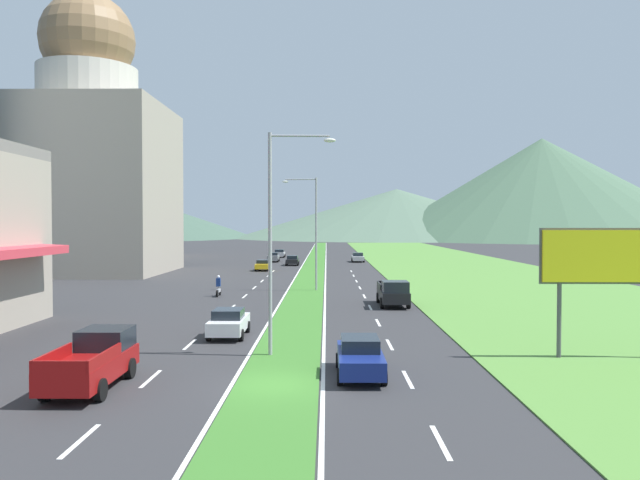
% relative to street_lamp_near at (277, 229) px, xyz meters
% --- Properties ---
extents(ground_plane, '(600.00, 600.00, 0.00)m').
position_rel_street_lamp_near_xyz_m(ground_plane, '(0.42, -5.33, -5.93)').
color(ground_plane, '#2D2D30').
extents(grass_median, '(3.20, 240.00, 0.06)m').
position_rel_street_lamp_near_xyz_m(grass_median, '(0.42, 54.67, -5.90)').
color(grass_median, '#387028').
rests_on(grass_median, ground_plane).
extents(grass_verge_right, '(24.00, 240.00, 0.06)m').
position_rel_street_lamp_near_xyz_m(grass_verge_right, '(21.02, 54.67, -5.90)').
color(grass_verge_right, '#518438').
rests_on(grass_verge_right, ground_plane).
extents(lane_dash_left_2, '(0.16, 2.80, 0.01)m').
position_rel_street_lamp_near_xyz_m(lane_dash_left_2, '(-4.68, -11.31, -5.92)').
color(lane_dash_left_2, silver).
rests_on(lane_dash_left_2, ground_plane).
extents(lane_dash_left_3, '(0.16, 2.80, 0.01)m').
position_rel_street_lamp_near_xyz_m(lane_dash_left_3, '(-4.68, -4.31, -5.92)').
color(lane_dash_left_3, silver).
rests_on(lane_dash_left_3, ground_plane).
extents(lane_dash_left_4, '(0.16, 2.80, 0.01)m').
position_rel_street_lamp_near_xyz_m(lane_dash_left_4, '(-4.68, 2.70, -5.92)').
color(lane_dash_left_4, silver).
rests_on(lane_dash_left_4, ground_plane).
extents(lane_dash_left_5, '(0.16, 2.80, 0.01)m').
position_rel_street_lamp_near_xyz_m(lane_dash_left_5, '(-4.68, 9.71, -5.92)').
color(lane_dash_left_5, silver).
rests_on(lane_dash_left_5, ground_plane).
extents(lane_dash_left_6, '(0.16, 2.80, 0.01)m').
position_rel_street_lamp_near_xyz_m(lane_dash_left_6, '(-4.68, 16.71, -5.92)').
color(lane_dash_left_6, silver).
rests_on(lane_dash_left_6, ground_plane).
extents(lane_dash_left_7, '(0.16, 2.80, 0.01)m').
position_rel_street_lamp_near_xyz_m(lane_dash_left_7, '(-4.68, 23.72, -5.92)').
color(lane_dash_left_7, silver).
rests_on(lane_dash_left_7, ground_plane).
extents(lane_dash_left_8, '(0.16, 2.80, 0.01)m').
position_rel_street_lamp_near_xyz_m(lane_dash_left_8, '(-4.68, 30.73, -5.92)').
color(lane_dash_left_8, silver).
rests_on(lane_dash_left_8, ground_plane).
extents(lane_dash_left_9, '(0.16, 2.80, 0.01)m').
position_rel_street_lamp_near_xyz_m(lane_dash_left_9, '(-4.68, 37.74, -5.92)').
color(lane_dash_left_9, silver).
rests_on(lane_dash_left_9, ground_plane).
extents(lane_dash_left_10, '(0.16, 2.80, 0.01)m').
position_rel_street_lamp_near_xyz_m(lane_dash_left_10, '(-4.68, 44.74, -5.92)').
color(lane_dash_left_10, silver).
rests_on(lane_dash_left_10, ground_plane).
extents(lane_dash_left_11, '(0.16, 2.80, 0.01)m').
position_rel_street_lamp_near_xyz_m(lane_dash_left_11, '(-4.68, 51.75, -5.92)').
color(lane_dash_left_11, silver).
rests_on(lane_dash_left_11, ground_plane).
extents(lane_dash_right_2, '(0.16, 2.80, 0.01)m').
position_rel_street_lamp_near_xyz_m(lane_dash_right_2, '(5.52, -11.31, -5.92)').
color(lane_dash_right_2, silver).
rests_on(lane_dash_right_2, ground_plane).
extents(lane_dash_right_3, '(0.16, 2.80, 0.01)m').
position_rel_street_lamp_near_xyz_m(lane_dash_right_3, '(5.52, -4.31, -5.92)').
color(lane_dash_right_3, silver).
rests_on(lane_dash_right_3, ground_plane).
extents(lane_dash_right_4, '(0.16, 2.80, 0.01)m').
position_rel_street_lamp_near_xyz_m(lane_dash_right_4, '(5.52, 2.70, -5.92)').
color(lane_dash_right_4, silver).
rests_on(lane_dash_right_4, ground_plane).
extents(lane_dash_right_5, '(0.16, 2.80, 0.01)m').
position_rel_street_lamp_near_xyz_m(lane_dash_right_5, '(5.52, 9.71, -5.92)').
color(lane_dash_right_5, silver).
rests_on(lane_dash_right_5, ground_plane).
extents(lane_dash_right_6, '(0.16, 2.80, 0.01)m').
position_rel_street_lamp_near_xyz_m(lane_dash_right_6, '(5.52, 16.71, -5.92)').
color(lane_dash_right_6, silver).
rests_on(lane_dash_right_6, ground_plane).
extents(lane_dash_right_7, '(0.16, 2.80, 0.01)m').
position_rel_street_lamp_near_xyz_m(lane_dash_right_7, '(5.52, 23.72, -5.92)').
color(lane_dash_right_7, silver).
rests_on(lane_dash_right_7, ground_plane).
extents(lane_dash_right_8, '(0.16, 2.80, 0.01)m').
position_rel_street_lamp_near_xyz_m(lane_dash_right_8, '(5.52, 30.73, -5.92)').
color(lane_dash_right_8, silver).
rests_on(lane_dash_right_8, ground_plane).
extents(lane_dash_right_9, '(0.16, 2.80, 0.01)m').
position_rel_street_lamp_near_xyz_m(lane_dash_right_9, '(5.52, 37.74, -5.92)').
color(lane_dash_right_9, silver).
rests_on(lane_dash_right_9, ground_plane).
extents(lane_dash_right_10, '(0.16, 2.80, 0.01)m').
position_rel_street_lamp_near_xyz_m(lane_dash_right_10, '(5.52, 44.74, -5.92)').
color(lane_dash_right_10, silver).
rests_on(lane_dash_right_10, ground_plane).
extents(lane_dash_right_11, '(0.16, 2.80, 0.01)m').
position_rel_street_lamp_near_xyz_m(lane_dash_right_11, '(5.52, 51.75, -5.92)').
color(lane_dash_right_11, silver).
rests_on(lane_dash_right_11, ground_plane).
extents(edge_line_median_left, '(0.16, 240.00, 0.01)m').
position_rel_street_lamp_near_xyz_m(edge_line_median_left, '(-1.33, 54.67, -5.92)').
color(edge_line_median_left, silver).
rests_on(edge_line_median_left, ground_plane).
extents(edge_line_median_right, '(0.16, 240.00, 0.01)m').
position_rel_street_lamp_near_xyz_m(edge_line_median_right, '(2.17, 54.67, -5.92)').
color(edge_line_median_right, silver).
rests_on(edge_line_median_right, ground_plane).
extents(domed_building, '(19.40, 19.40, 35.07)m').
position_rel_street_lamp_near_xyz_m(domed_building, '(-27.75, 49.06, 8.39)').
color(domed_building, '#9E9384').
rests_on(domed_building, ground_plane).
extents(midrise_colored, '(17.57, 17.57, 19.84)m').
position_rel_street_lamp_near_xyz_m(midrise_colored, '(-36.42, 89.01, 3.99)').
color(midrise_colored, '#9E9384').
rests_on(midrise_colored, ground_plane).
extents(hill_far_left, '(172.14, 172.14, 29.08)m').
position_rel_street_lamp_near_xyz_m(hill_far_left, '(-116.27, 248.25, 8.61)').
color(hill_far_left, '#3D5647').
rests_on(hill_far_left, ground_plane).
extents(hill_far_center, '(145.74, 145.74, 21.96)m').
position_rel_street_lamp_near_xyz_m(hill_far_center, '(33.71, 248.53, 5.05)').
color(hill_far_center, '#516B56').
rests_on(hill_far_center, ground_plane).
extents(hill_far_right, '(138.09, 138.09, 41.05)m').
position_rel_street_lamp_near_xyz_m(hill_far_right, '(89.78, 223.26, 14.59)').
color(hill_far_right, '#47664C').
rests_on(hill_far_right, ground_plane).
extents(street_lamp_near, '(3.14, 0.35, 10.39)m').
position_rel_street_lamp_near_xyz_m(street_lamp_near, '(0.00, 0.00, 0.00)').
color(street_lamp_near, '#99999E').
rests_on(street_lamp_near, ground_plane).
extents(street_lamp_mid, '(3.22, 0.46, 10.43)m').
position_rel_street_lamp_near_xyz_m(street_lamp_mid, '(1.02, 28.17, 0.03)').
color(street_lamp_mid, '#99999E').
rests_on(street_lamp_mid, ground_plane).
extents(billboard_roadside, '(5.66, 0.28, 5.98)m').
position_rel_street_lamp_near_xyz_m(billboard_roadside, '(14.85, -0.47, -1.47)').
color(billboard_roadside, '#4C4C51').
rests_on(billboard_roadside, ground_plane).
extents(car_0, '(1.94, 4.25, 1.53)m').
position_rel_street_lamp_near_xyz_m(car_0, '(-3.04, 4.88, -5.15)').
color(car_0, silver).
rests_on(car_0, ground_plane).
extents(car_1, '(1.94, 4.03, 1.46)m').
position_rel_street_lamp_near_xyz_m(car_1, '(-2.81, 63.26, -5.19)').
color(car_1, black).
rests_on(car_1, ground_plane).
extents(car_2, '(2.01, 4.75, 1.50)m').
position_rel_street_lamp_near_xyz_m(car_2, '(7.39, 71.71, -5.17)').
color(car_2, '#B2B2B7').
rests_on(car_2, ground_plane).
extents(car_4, '(1.91, 4.56, 1.56)m').
position_rel_street_lamp_near_xyz_m(car_4, '(3.66, -3.75, -5.14)').
color(car_4, navy).
rests_on(car_4, ground_plane).
extents(car_5, '(1.88, 4.39, 1.53)m').
position_rel_street_lamp_near_xyz_m(car_5, '(-6.40, 71.59, -5.14)').
color(car_5, slate).
rests_on(car_5, ground_plane).
extents(car_6, '(2.01, 4.08, 1.48)m').
position_rel_street_lamp_near_xyz_m(car_6, '(-6.43, 85.25, -5.18)').
color(car_6, '#B2B2B7').
rests_on(car_6, ground_plane).
extents(car_7, '(1.88, 4.05, 1.43)m').
position_rel_street_lamp_near_xyz_m(car_7, '(-6.14, 52.68, -5.20)').
color(car_7, yellow).
rests_on(car_7, ground_plane).
extents(pickup_truck_0, '(2.18, 5.40, 2.00)m').
position_rel_street_lamp_near_xyz_m(pickup_truck_0, '(-6.50, -5.49, -4.95)').
color(pickup_truck_0, maroon).
rests_on(pickup_truck_0, ground_plane).
extents(pickup_truck_1, '(2.18, 5.40, 2.00)m').
position_rel_street_lamp_near_xyz_m(pickup_truck_1, '(7.31, 17.48, -4.95)').
color(pickup_truck_1, black).
rests_on(pickup_truck_1, ground_plane).
extents(motorcycle_rider, '(0.36, 2.00, 1.80)m').
position_rel_street_lamp_near_xyz_m(motorcycle_rider, '(-6.91, 23.70, -5.19)').
color(motorcycle_rider, black).
rests_on(motorcycle_rider, ground_plane).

